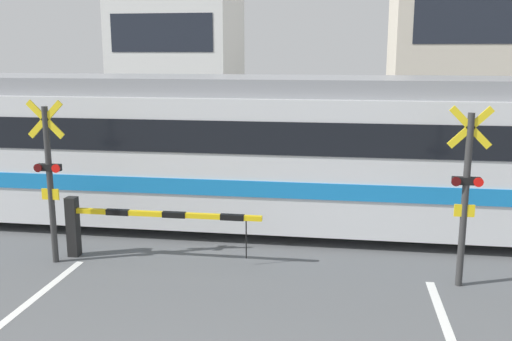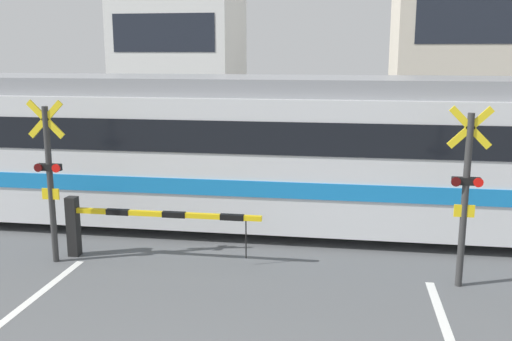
# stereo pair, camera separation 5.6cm
# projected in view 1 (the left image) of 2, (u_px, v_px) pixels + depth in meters

# --- Properties ---
(rail_track_near) EXTENTS (50.00, 0.10, 0.08)m
(rail_track_near) POSITION_uv_depth(u_px,v_px,m) (264.00, 232.00, 12.05)
(rail_track_near) COLOR #5B564C
(rail_track_near) RESTS_ON ground_plane
(rail_track_far) EXTENTS (50.00, 0.10, 0.08)m
(rail_track_far) POSITION_uv_depth(u_px,v_px,m) (272.00, 214.00, 13.44)
(rail_track_far) COLOR #5B564C
(rail_track_far) RESTS_ON ground_plane
(commuter_train) EXTENTS (16.28, 3.02, 3.26)m
(commuter_train) POSITION_uv_depth(u_px,v_px,m) (301.00, 148.00, 12.29)
(commuter_train) COLOR silver
(commuter_train) RESTS_ON ground_plane
(crossing_barrier_near) EXTENTS (3.68, 0.20, 1.14)m
(crossing_barrier_near) POSITION_uv_depth(u_px,v_px,m) (119.00, 221.00, 10.50)
(crossing_barrier_near) COLOR black
(crossing_barrier_near) RESTS_ON ground_plane
(crossing_barrier_far) EXTENTS (3.68, 0.20, 1.14)m
(crossing_barrier_far) POSITION_uv_depth(u_px,v_px,m) (374.00, 167.00, 15.36)
(crossing_barrier_far) COLOR black
(crossing_barrier_far) RESTS_ON ground_plane
(crossing_signal_left) EXTENTS (0.68, 0.15, 2.96)m
(crossing_signal_left) POSITION_uv_depth(u_px,v_px,m) (49.00, 175.00, 10.14)
(crossing_signal_left) COLOR #333333
(crossing_signal_left) RESTS_ON ground_plane
(crossing_signal_right) EXTENTS (0.68, 0.15, 2.96)m
(crossing_signal_right) POSITION_uv_depth(u_px,v_px,m) (466.00, 189.00, 9.08)
(crossing_signal_right) COLOR #333333
(crossing_signal_right) RESTS_ON ground_plane
(pedestrian) EXTENTS (0.38, 0.22, 1.65)m
(pedestrian) POSITION_uv_depth(u_px,v_px,m) (315.00, 143.00, 17.99)
(pedestrian) COLOR brown
(pedestrian) RESTS_ON ground_plane
(building_left_of_street) EXTENTS (5.57, 5.49, 8.37)m
(building_left_of_street) POSITION_uv_depth(u_px,v_px,m) (179.00, 43.00, 27.92)
(building_left_of_street) COLOR white
(building_left_of_street) RESTS_ON ground_plane
(building_right_of_street) EXTENTS (7.89, 5.49, 9.11)m
(building_right_of_street) POSITION_uv_depth(u_px,v_px,m) (481.00, 34.00, 25.75)
(building_right_of_street) COLOR beige
(building_right_of_street) RESTS_ON ground_plane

